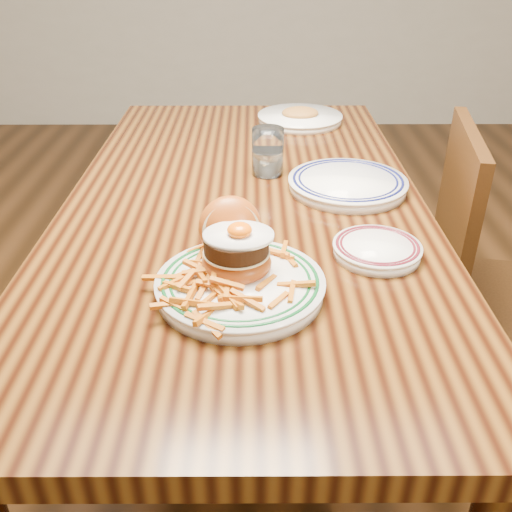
{
  "coord_description": "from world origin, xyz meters",
  "views": [
    {
      "loc": [
        0.02,
        -1.25,
        1.32
      ],
      "look_at": [
        0.03,
        -0.39,
        0.81
      ],
      "focal_mm": 40.0,
      "sensor_mm": 36.0,
      "label": 1
    }
  ],
  "objects_px": {
    "chair_right": "(489,287)",
    "side_plate": "(377,249)",
    "table": "(245,230)",
    "main_plate": "(238,269)"
  },
  "relations": [
    {
      "from": "main_plate",
      "to": "side_plate",
      "type": "bearing_deg",
      "value": 12.54
    },
    {
      "from": "chair_right",
      "to": "side_plate",
      "type": "distance_m",
      "value": 0.56
    },
    {
      "from": "table",
      "to": "main_plate",
      "type": "height_order",
      "value": "main_plate"
    },
    {
      "from": "table",
      "to": "side_plate",
      "type": "relative_size",
      "value": 9.2
    },
    {
      "from": "table",
      "to": "main_plate",
      "type": "xyz_separation_m",
      "value": [
        -0.01,
        -0.4,
        0.13
      ]
    },
    {
      "from": "table",
      "to": "side_plate",
      "type": "xyz_separation_m",
      "value": [
        0.26,
        -0.28,
        0.1
      ]
    },
    {
      "from": "table",
      "to": "side_plate",
      "type": "bearing_deg",
      "value": -46.65
    },
    {
      "from": "chair_right",
      "to": "side_plate",
      "type": "height_order",
      "value": "chair_right"
    },
    {
      "from": "chair_right",
      "to": "main_plate",
      "type": "distance_m",
      "value": 0.83
    },
    {
      "from": "main_plate",
      "to": "chair_right",
      "type": "bearing_deg",
      "value": 21.26
    }
  ]
}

